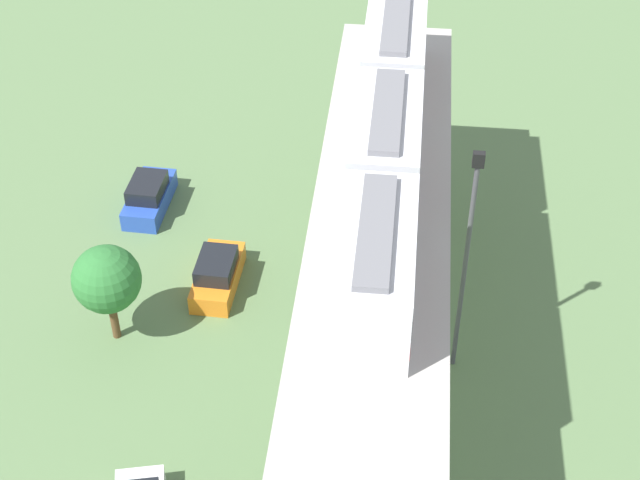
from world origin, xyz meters
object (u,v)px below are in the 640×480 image
(tree_near_viaduct, at_px, (107,280))
(signal_post, at_px, (466,257))
(parked_car_orange, at_px, (217,274))
(parked_car_blue, at_px, (149,196))
(train, at_px, (385,146))

(tree_near_viaduct, height_order, signal_post, signal_post)
(parked_car_orange, bearing_deg, tree_near_viaduct, 45.54)
(tree_near_viaduct, bearing_deg, parked_car_orange, -136.46)
(parked_car_orange, bearing_deg, parked_car_blue, -48.09)
(parked_car_orange, height_order, tree_near_viaduct, tree_near_viaduct)
(train, xyz_separation_m, parked_car_blue, (12.06, -7.58, -9.18))
(parked_car_blue, distance_m, tree_near_viaduct, 9.52)
(tree_near_viaduct, relative_size, signal_post, 0.44)
(parked_car_orange, bearing_deg, signal_post, 163.07)
(tree_near_viaduct, distance_m, signal_post, 14.99)
(parked_car_orange, distance_m, signal_post, 12.68)
(train, relative_size, signal_post, 1.87)
(tree_near_viaduct, bearing_deg, parked_car_blue, -85.58)
(train, height_order, parked_car_blue, train)
(parked_car_blue, bearing_deg, signal_post, 151.62)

